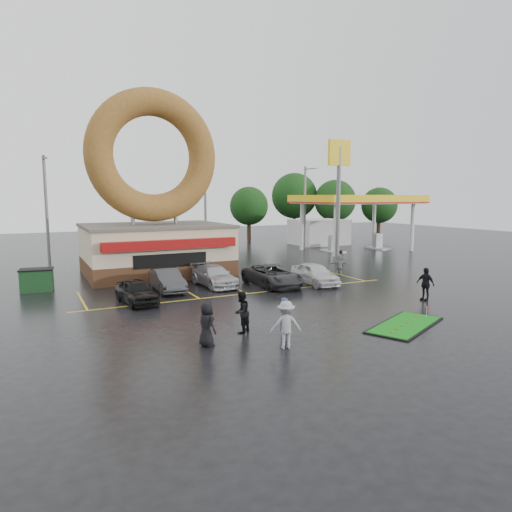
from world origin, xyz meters
name	(u,v)px	position (x,y,z in m)	size (l,w,h in m)	color
ground	(275,306)	(0.00, 0.00, 0.00)	(120.00, 120.00, 0.00)	black
donut_shop	(155,214)	(-3.00, 12.97, 4.46)	(10.20, 8.70, 13.50)	#472B19
gas_station	(340,215)	(20.00, 20.94, 3.70)	(12.30, 13.65, 5.90)	silver
shell_sign	(339,178)	(13.00, 12.00, 7.38)	(2.20, 0.36, 10.60)	slate
streetlight_left	(46,209)	(-10.00, 19.92, 4.78)	(0.40, 2.21, 9.00)	slate
streetlight_mid	(206,207)	(4.00, 20.92, 4.78)	(0.40, 2.21, 9.00)	slate
streetlight_right	(305,205)	(16.00, 21.92, 4.78)	(0.40, 2.21, 9.00)	slate
tree_far_a	(335,201)	(26.00, 30.00, 5.18)	(5.60, 5.60, 8.00)	#332114
tree_far_b	(379,205)	(32.00, 28.00, 4.53)	(4.90, 4.90, 7.00)	#332114
tree_far_c	(294,196)	(22.00, 34.00, 5.84)	(6.30, 6.30, 9.00)	#332114
tree_far_d	(249,206)	(14.00, 32.00, 4.53)	(4.90, 4.90, 7.00)	#332114
car_black	(136,291)	(-6.41, 3.91, 0.65)	(1.53, 3.80, 1.30)	black
car_dgrey	(167,280)	(-4.05, 6.27, 0.68)	(1.44, 4.13, 1.36)	#323235
car_silver	(214,276)	(-0.88, 6.50, 0.66)	(1.84, 4.53, 1.32)	#B0B0B5
car_grey	(272,275)	(2.45, 4.76, 0.69)	(2.30, 4.98, 1.39)	#2A2A2C
car_white	(315,274)	(5.22, 4.00, 0.71)	(1.68, 4.18, 1.42)	silver
person_blue	(285,317)	(-2.26, -4.93, 0.82)	(0.60, 0.39, 1.65)	navy
person_blackjkt	(241,312)	(-3.61, -3.54, 0.89)	(0.87, 0.68, 1.78)	black
person_hoodie	(286,325)	(-2.94, -6.13, 0.92)	(1.19, 0.68, 1.84)	gray
person_bystander	(207,324)	(-5.55, -4.56, 0.86)	(0.84, 0.55, 1.73)	black
person_cameraman	(425,284)	(8.09, -2.63, 0.92)	(1.08, 0.45, 1.84)	black
person_walker_near	(340,264)	(8.97, 6.30, 0.77)	(1.43, 0.45, 1.54)	gray
person_walker_far	(340,261)	(9.83, 7.35, 0.84)	(0.61, 0.40, 1.69)	black
dumpster	(37,280)	(-11.15, 9.90, 0.65)	(1.80, 1.20, 1.30)	#183E1D
putting_green	(405,325)	(3.38, -5.92, 0.04)	(4.97, 3.69, 0.57)	black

